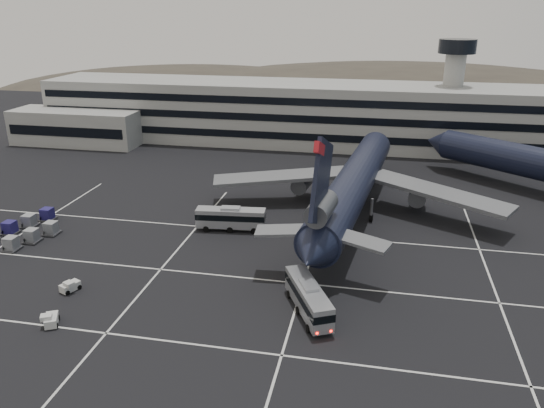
{
  "coord_description": "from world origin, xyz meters",
  "views": [
    {
      "loc": [
        19.44,
        -51.04,
        31.08
      ],
      "look_at": [
        5.67,
        16.51,
        5.0
      ],
      "focal_mm": 35.0,
      "sensor_mm": 36.0,
      "label": 1
    }
  ],
  "objects": [
    {
      "name": "bus_far",
      "position": [
        -0.72,
        17.78,
        1.95
      ],
      "size": [
        10.3,
        3.38,
        3.57
      ],
      "rotation": [
        0.0,
        0.0,
        1.67
      ],
      "color": "#9A9DA1",
      "rests_on": "ground"
    },
    {
      "name": "terminal",
      "position": [
        -2.95,
        71.14,
        6.93
      ],
      "size": [
        125.0,
        26.0,
        24.0
      ],
      "color": "gray",
      "rests_on": "ground"
    },
    {
      "name": "trijet_main",
      "position": [
        16.29,
        26.95,
        5.25
      ],
      "size": [
        47.14,
        57.68,
        18.08
      ],
      "rotation": [
        0.0,
        0.0,
        -0.12
      ],
      "color": "black",
      "rests_on": "ground"
    },
    {
      "name": "bus_near",
      "position": [
        13.42,
        -2.13,
        1.94
      ],
      "size": [
        6.51,
        10.04,
        3.54
      ],
      "rotation": [
        0.0,
        0.0,
        0.46
      ],
      "color": "#9A9DA1",
      "rests_on": "ground"
    },
    {
      "name": "hills",
      "position": [
        17.99,
        170.0,
        -12.07
      ],
      "size": [
        352.0,
        180.0,
        44.0
      ],
      "color": "#38332B",
      "rests_on": "ground"
    },
    {
      "name": "tug_a",
      "position": [
        -14.18,
        -3.08,
        0.62
      ],
      "size": [
        2.07,
        2.5,
        1.39
      ],
      "rotation": [
        0.0,
        0.0,
        -0.42
      ],
      "color": "silver",
      "rests_on": "ground"
    },
    {
      "name": "lane_markings",
      "position": [
        0.95,
        0.72,
        0.01
      ],
      "size": [
        90.0,
        55.62,
        0.01
      ],
      "color": "silver",
      "rests_on": "ground"
    },
    {
      "name": "tug_b",
      "position": [
        -12.19,
        -9.75,
        0.62
      ],
      "size": [
        2.14,
        2.51,
        1.39
      ],
      "rotation": [
        0.0,
        0.0,
        0.46
      ],
      "color": "silver",
      "rests_on": "ground"
    },
    {
      "name": "uld_cluster",
      "position": [
        -29.13,
        10.02,
        0.93
      ],
      "size": [
        9.67,
        13.32,
        1.91
      ],
      "rotation": [
        0.0,
        0.0,
        -0.37
      ],
      "color": "#2D2D30",
      "rests_on": "ground"
    },
    {
      "name": "ground",
      "position": [
        0.0,
        0.0,
        0.0
      ],
      "size": [
        260.0,
        260.0,
        0.0
      ],
      "primitive_type": "plane",
      "color": "black",
      "rests_on": "ground"
    }
  ]
}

